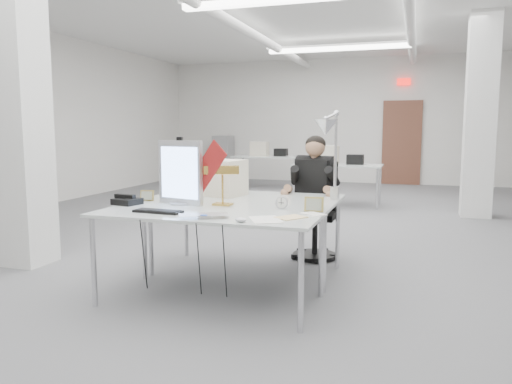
# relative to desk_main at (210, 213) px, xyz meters

# --- Properties ---
(room_shell) EXTENTS (10.04, 14.04, 3.24)m
(room_shell) POSITION_rel_desk_main_xyz_m (0.04, 2.63, 0.95)
(room_shell) COLOR #5D5D60
(room_shell) RESTS_ON ground
(desk_main) EXTENTS (1.80, 0.90, 0.02)m
(desk_main) POSITION_rel_desk_main_xyz_m (0.00, 0.00, 0.00)
(desk_main) COLOR silver
(desk_main) RESTS_ON room_shell
(desk_second) EXTENTS (1.80, 0.90, 0.02)m
(desk_second) POSITION_rel_desk_main_xyz_m (0.00, 0.90, 0.00)
(desk_second) COLOR silver
(desk_second) RESTS_ON room_shell
(bg_desk_a) EXTENTS (1.60, 0.80, 0.02)m
(bg_desk_a) POSITION_rel_desk_main_xyz_m (0.20, 5.50, 0.00)
(bg_desk_a) COLOR silver
(bg_desk_a) RESTS_ON room_shell
(bg_desk_b) EXTENTS (1.60, 0.80, 0.02)m
(bg_desk_b) POSITION_rel_desk_main_xyz_m (-1.80, 7.70, 0.00)
(bg_desk_b) COLOR silver
(bg_desk_b) RESTS_ON room_shell
(filing_cabinet) EXTENTS (0.45, 0.55, 1.20)m
(filing_cabinet) POSITION_rel_desk_main_xyz_m (-3.50, 9.15, -0.14)
(filing_cabinet) COLOR gray
(filing_cabinet) RESTS_ON room_shell
(office_chair) EXTENTS (0.70, 0.70, 1.14)m
(office_chair) POSITION_rel_desk_main_xyz_m (0.54, 1.63, -0.17)
(office_chair) COLOR black
(office_chair) RESTS_ON room_shell
(seated_person) EXTENTS (0.69, 0.78, 0.99)m
(seated_person) POSITION_rel_desk_main_xyz_m (0.54, 1.58, 0.16)
(seated_person) COLOR black
(seated_person) RESTS_ON office_chair
(monitor) EXTENTS (0.45, 0.14, 0.56)m
(monitor) POSITION_rel_desk_main_xyz_m (-0.39, 0.27, 0.29)
(monitor) COLOR silver
(monitor) RESTS_ON desk_main
(pennant) EXTENTS (0.41, 0.16, 0.47)m
(pennant) POSITION_rel_desk_main_xyz_m (-0.11, 0.23, 0.35)
(pennant) COLOR maroon
(pennant) RESTS_ON monitor
(keyboard) EXTENTS (0.41, 0.16, 0.02)m
(keyboard) POSITION_rel_desk_main_xyz_m (-0.37, -0.19, 0.02)
(keyboard) COLOR black
(keyboard) RESTS_ON desk_main
(laptop) EXTENTS (0.43, 0.38, 0.03)m
(laptop) POSITION_rel_desk_main_xyz_m (0.10, -0.34, 0.03)
(laptop) COLOR #A7A7AB
(laptop) RESTS_ON desk_main
(mouse) EXTENTS (0.10, 0.07, 0.03)m
(mouse) POSITION_rel_desk_main_xyz_m (0.40, -0.37, 0.03)
(mouse) COLOR #B8B8BD
(mouse) RESTS_ON desk_main
(bankers_lamp) EXTENTS (0.29, 0.20, 0.31)m
(bankers_lamp) POSITION_rel_desk_main_xyz_m (-0.02, 0.32, 0.17)
(bankers_lamp) COLOR gold
(bankers_lamp) RESTS_ON desk_main
(desk_phone) EXTENTS (0.25, 0.23, 0.05)m
(desk_phone) POSITION_rel_desk_main_xyz_m (-0.83, 0.11, 0.04)
(desk_phone) COLOR black
(desk_phone) RESTS_ON desk_main
(picture_frame_left) EXTENTS (0.13, 0.06, 0.10)m
(picture_frame_left) POSITION_rel_desk_main_xyz_m (-0.78, 0.36, 0.06)
(picture_frame_left) COLOR olive
(picture_frame_left) RESTS_ON desk_main
(picture_frame_right) EXTENTS (0.16, 0.05, 0.12)m
(picture_frame_right) POSITION_rel_desk_main_xyz_m (0.80, 0.23, 0.07)
(picture_frame_right) COLOR tan
(picture_frame_right) RESTS_ON desk_main
(desk_clock) EXTENTS (0.11, 0.04, 0.11)m
(desk_clock) POSITION_rel_desk_main_xyz_m (0.52, 0.29, 0.06)
(desk_clock) COLOR #B3B2B7
(desk_clock) RESTS_ON desk_main
(paper_stack_a) EXTENTS (0.32, 0.36, 0.01)m
(paper_stack_a) POSITION_rel_desk_main_xyz_m (0.54, -0.23, 0.02)
(paper_stack_a) COLOR white
(paper_stack_a) RESTS_ON desk_main
(paper_stack_b) EXTENTS (0.26, 0.27, 0.01)m
(paper_stack_b) POSITION_rel_desk_main_xyz_m (0.69, -0.09, 0.02)
(paper_stack_b) COLOR #F4D192
(paper_stack_b) RESTS_ON desk_main
(paper_stack_c) EXTENTS (0.22, 0.22, 0.01)m
(paper_stack_c) POSITION_rel_desk_main_xyz_m (0.82, 0.11, 0.02)
(paper_stack_c) COLOR white
(paper_stack_c) RESTS_ON desk_main
(beige_monitor) EXTENTS (0.44, 0.42, 0.35)m
(beige_monitor) POSITION_rel_desk_main_xyz_m (-0.24, 0.91, 0.19)
(beige_monitor) COLOR beige
(beige_monitor) RESTS_ON desk_second
(architect_lamp) EXTENTS (0.50, 0.80, 0.97)m
(architect_lamp) POSITION_rel_desk_main_xyz_m (0.85, 0.73, 0.50)
(architect_lamp) COLOR silver
(architect_lamp) RESTS_ON desk_second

